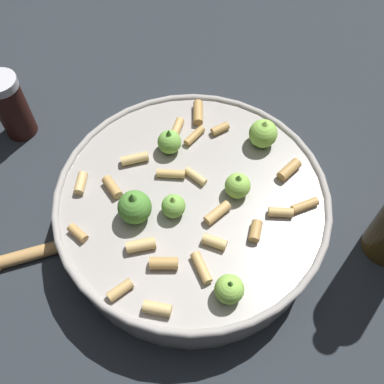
# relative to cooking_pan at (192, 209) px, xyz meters

# --- Properties ---
(ground_plane) EXTENTS (2.40, 2.40, 0.00)m
(ground_plane) POSITION_rel_cooking_pan_xyz_m (0.00, 0.00, -0.04)
(ground_plane) COLOR #23282D
(cooking_pan) EXTENTS (0.32, 0.32, 0.11)m
(cooking_pan) POSITION_rel_cooking_pan_xyz_m (0.00, 0.00, 0.00)
(cooking_pan) COLOR #9E9993
(cooking_pan) RESTS_ON ground
(pepper_shaker) EXTENTS (0.05, 0.05, 0.10)m
(pepper_shaker) POSITION_rel_cooking_pan_xyz_m (0.23, 0.17, 0.01)
(pepper_shaker) COLOR #33140F
(pepper_shaker) RESTS_ON ground
(wooden_spoon) EXTENTS (0.04, 0.25, 0.02)m
(wooden_spoon) POSITION_rel_cooking_pan_xyz_m (0.03, 0.17, -0.03)
(wooden_spoon) COLOR #B2844C
(wooden_spoon) RESTS_ON ground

